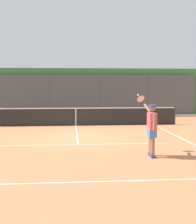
% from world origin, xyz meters
% --- Properties ---
extents(ground_plane, '(60.00, 60.00, 0.00)m').
position_xyz_m(ground_plane, '(0.00, 0.00, 0.00)').
color(ground_plane, '#C67A4C').
extents(court_line_markings, '(8.56, 9.67, 0.01)m').
position_xyz_m(court_line_markings, '(0.00, 2.08, 0.00)').
color(court_line_markings, white).
rests_on(court_line_markings, ground).
extents(fence_backdrop, '(19.73, 1.37, 3.32)m').
position_xyz_m(fence_backdrop, '(0.00, -8.58, 1.64)').
color(fence_backdrop, '#474C51').
rests_on(fence_backdrop, ground).
extents(tennis_net, '(10.99, 0.09, 1.07)m').
position_xyz_m(tennis_net, '(0.00, -3.56, 0.49)').
color(tennis_net, '#2D2D2D').
rests_on(tennis_net, ground).
extents(tennis_player, '(0.45, 1.36, 1.88)m').
position_xyz_m(tennis_player, '(-2.20, 3.78, 0.92)').
color(tennis_player, navy).
rests_on(tennis_player, ground).
extents(tennis_ball_near_net, '(0.07, 0.07, 0.07)m').
position_xyz_m(tennis_ball_near_net, '(-4.72, 0.55, 0.03)').
color(tennis_ball_near_net, '#CCDB33').
rests_on(tennis_ball_near_net, ground).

